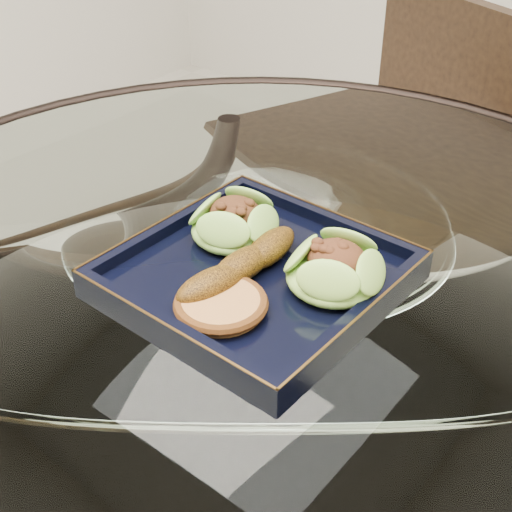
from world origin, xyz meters
The scene contains 7 objects.
dining_table centered at (0.00, 0.00, 0.60)m, with size 1.13×1.13×0.77m.
dining_chair centered at (-0.11, 0.55, 0.51)m, with size 0.51×0.51×0.91m.
navy_plate centered at (0.04, -0.05, 0.77)m, with size 0.27×0.27×0.02m, color black.
lettuce_wrap_left centered at (-0.02, -0.01, 0.80)m, with size 0.10×0.10×0.03m, color #538E29.
lettuce_wrap_right centered at (0.11, -0.02, 0.80)m, with size 0.10×0.10×0.04m, color #73A931.
roasted_plantain centered at (0.03, -0.07, 0.80)m, with size 0.16×0.03×0.03m, color #653E0A.
crumb_patty centered at (0.05, -0.12, 0.79)m, with size 0.08×0.08×0.02m, color #B8793D.
Camera 1 is at (0.42, -0.53, 1.22)m, focal length 50.00 mm.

